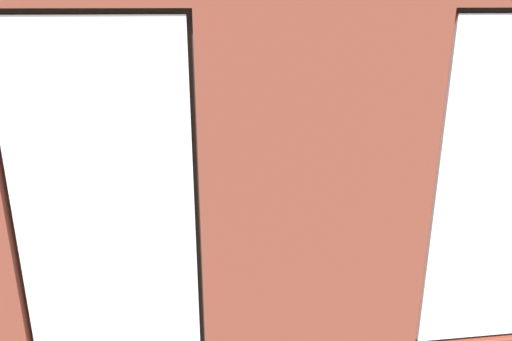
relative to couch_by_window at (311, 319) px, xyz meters
The scene contains 13 objects.
ground_plane 2.22m from the couch_by_window, 85.53° to the right, with size 7.22×6.42×0.10m, color #99663D.
brick_wall_with_windows 1.59m from the couch_by_window, 75.29° to the left, with size 6.62×0.30×3.55m.
couch_by_window is the anchor object (origin of this frame).
couch_left 3.00m from the couch_by_window, 144.39° to the right, with size 0.93×1.79×0.80m.
coffee_table 2.06m from the couch_by_window, 80.96° to the right, with size 1.29×0.77×0.46m.
cup_ceramic 2.05m from the couch_by_window, 69.62° to the right, with size 0.09×0.09×0.10m, color silver.
table_plant_small 2.18m from the couch_by_window, 90.87° to the right, with size 0.16×0.16×0.25m.
remote_gray 2.06m from the couch_by_window, 80.96° to the right, with size 0.05×0.17×0.02m, color #59595B.
potted_plant_by_left_couch 3.69m from the couch_by_window, 123.54° to the right, with size 0.27×0.27×0.54m.
potted_plant_mid_room_small 2.89m from the couch_by_window, 109.03° to the right, with size 0.30×0.30×0.55m.
potted_plant_between_couches 1.41m from the couch_by_window, behind, with size 0.84×0.81×1.40m.
potted_plant_beside_window_right 2.14m from the couch_by_window, ahead, with size 0.92×0.86×1.51m.
potted_plant_corner_near_left 5.12m from the couch_by_window, 120.63° to the right, with size 0.90×0.90×1.37m.
Camera 1 is at (0.71, 5.51, 2.75)m, focal length 35.00 mm.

